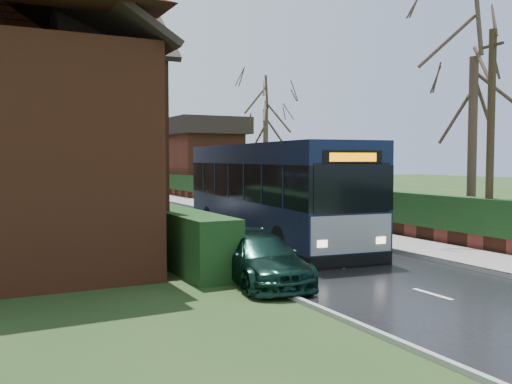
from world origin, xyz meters
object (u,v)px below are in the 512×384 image
car_green (261,259)px  bus_stop_sign (340,194)px  bus (270,193)px  car_silver (155,212)px  telegraph_pole (490,141)px

car_green → bus_stop_sign: size_ratio=1.61×
bus → car_silver: (-2.77, 5.68, -1.07)m
car_silver → telegraph_pole: bearing=-58.0°
car_silver → car_green: bearing=-96.5°
bus_stop_sign → telegraph_pole: bearing=-86.4°
bus → telegraph_pole: 7.89m
bus_stop_sign → car_green: bearing=-151.1°
car_green → bus_stop_sign: (6.90, 6.33, 1.09)m
car_silver → bus: bearing=-66.1°
bus → car_green: bus is taller
car_silver → telegraph_pole: (7.77, -11.48, 2.94)m
car_green → bus: bearing=67.5°
bus_stop_sign → telegraph_pole: size_ratio=0.35×
bus → car_silver: bus is taller
car_silver → car_green: size_ratio=1.05×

